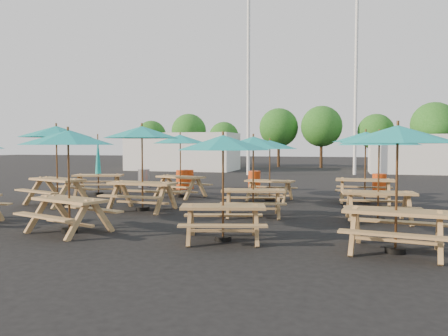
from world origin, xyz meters
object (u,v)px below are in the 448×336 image
(picnic_unit_8, at_px, (270,148))
(picnic_unit_9, at_px, (398,142))
(waste_bin_3, at_px, (254,181))
(picnic_unit_6, at_px, (223,149))
(picnic_unit_10, at_px, (379,144))
(waste_bin_0, at_px, (144,178))
(picnic_unit_11, at_px, (366,141))
(picnic_unit_7, at_px, (253,147))
(picnic_unit_3, at_px, (68,143))
(picnic_unit_5, at_px, (180,143))
(waste_bin_4, at_px, (379,185))
(waste_bin_1, at_px, (182,180))
(picnic_unit_2, at_px, (98,170))
(picnic_unit_4, at_px, (142,137))
(picnic_unit_1, at_px, (56,136))
(waste_bin_2, at_px, (188,179))

(picnic_unit_8, distance_m, picnic_unit_9, 7.41)
(waste_bin_3, bearing_deg, picnic_unit_6, -81.59)
(picnic_unit_10, relative_size, waste_bin_0, 2.71)
(picnic_unit_11, bearing_deg, picnic_unit_7, -128.74)
(picnic_unit_3, bearing_deg, picnic_unit_5, 108.38)
(picnic_unit_9, xyz_separation_m, waste_bin_4, (0.30, 9.23, -1.54))
(waste_bin_0, xyz_separation_m, waste_bin_1, (1.91, -0.20, 0.00))
(picnic_unit_11, xyz_separation_m, waste_bin_0, (-9.33, 2.77, -1.62))
(picnic_unit_2, bearing_deg, picnic_unit_3, -79.78)
(picnic_unit_8, bearing_deg, picnic_unit_10, -37.94)
(picnic_unit_7, bearing_deg, waste_bin_1, 113.51)
(picnic_unit_7, relative_size, picnic_unit_9, 1.00)
(picnic_unit_3, xyz_separation_m, waste_bin_4, (6.89, 9.28, -1.52))
(picnic_unit_6, xyz_separation_m, picnic_unit_11, (2.88, 6.73, 0.21))
(picnic_unit_8, bearing_deg, waste_bin_4, 42.93)
(waste_bin_3, distance_m, waste_bin_4, 4.90)
(picnic_unit_3, relative_size, waste_bin_4, 3.08)
(picnic_unit_4, relative_size, picnic_unit_7, 1.07)
(picnic_unit_3, xyz_separation_m, picnic_unit_6, (3.41, 0.14, -0.10))
(picnic_unit_3, bearing_deg, picnic_unit_6, 19.98)
(picnic_unit_4, bearing_deg, picnic_unit_5, 94.89)
(picnic_unit_1, height_order, waste_bin_0, picnic_unit_1)
(picnic_unit_7, bearing_deg, picnic_unit_10, -11.06)
(picnic_unit_4, bearing_deg, picnic_unit_10, 1.86)
(picnic_unit_7, xyz_separation_m, picnic_unit_8, (-0.16, 3.40, -0.06))
(picnic_unit_1, bearing_deg, waste_bin_1, 91.47)
(picnic_unit_5, height_order, waste_bin_4, picnic_unit_5)
(picnic_unit_4, height_order, waste_bin_2, picnic_unit_4)
(picnic_unit_7, bearing_deg, waste_bin_3, 89.53)
(picnic_unit_6, height_order, waste_bin_1, picnic_unit_6)
(picnic_unit_9, bearing_deg, waste_bin_4, 95.71)
(picnic_unit_2, bearing_deg, picnic_unit_6, -60.31)
(picnic_unit_1, relative_size, picnic_unit_5, 1.12)
(picnic_unit_1, xyz_separation_m, waste_bin_2, (2.10, 6.02, -1.77))
(picnic_unit_6, distance_m, picnic_unit_7, 3.09)
(picnic_unit_1, relative_size, picnic_unit_10, 1.31)
(picnic_unit_4, distance_m, waste_bin_0, 7.23)
(picnic_unit_3, bearing_deg, picnic_unit_10, 44.51)
(picnic_unit_4, bearing_deg, waste_bin_4, 43.27)
(picnic_unit_2, xyz_separation_m, picnic_unit_5, (3.28, 0.17, 1.03))
(picnic_unit_3, relative_size, picnic_unit_4, 1.02)
(picnic_unit_4, height_order, waste_bin_0, picnic_unit_4)
(picnic_unit_2, height_order, waste_bin_0, picnic_unit_2)
(picnic_unit_11, bearing_deg, waste_bin_0, 163.69)
(picnic_unit_2, distance_m, picnic_unit_10, 10.41)
(waste_bin_2, bearing_deg, picnic_unit_11, -21.17)
(picnic_unit_2, height_order, waste_bin_2, picnic_unit_2)
(waste_bin_1, bearing_deg, picnic_unit_8, -33.12)
(picnic_unit_1, height_order, picnic_unit_8, picnic_unit_1)
(picnic_unit_4, height_order, picnic_unit_7, picnic_unit_4)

